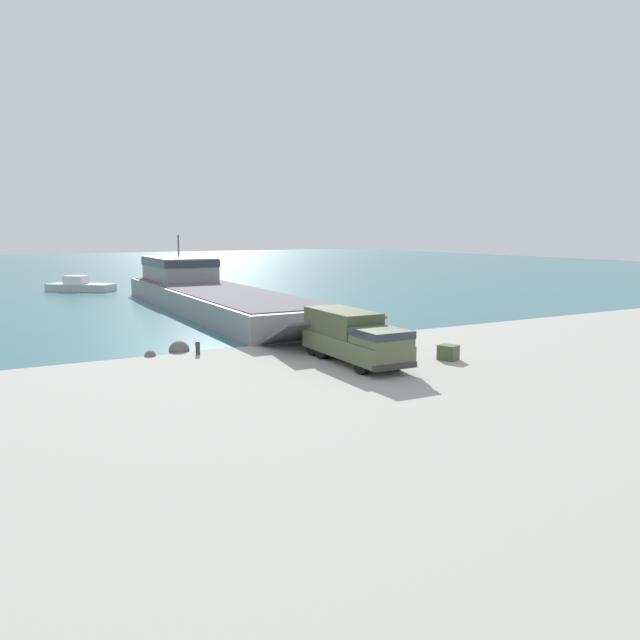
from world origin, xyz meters
TOP-DOWN VIEW (x-y plane):
  - ground_plane at (0.00, 0.00)m, footprint 240.00×240.00m
  - water_surface at (0.00, 93.95)m, footprint 240.00×180.00m
  - landing_craft at (-1.11, 24.71)m, footprint 8.81×40.80m
  - military_truck at (-2.43, -3.62)m, footprint 2.77×8.18m
  - soldier_on_ramp at (0.81, -3.68)m, footprint 0.44×0.50m
  - moored_boat_b at (-9.26, 48.23)m, footprint 7.95×7.24m
  - mooring_bollard at (-9.32, 2.93)m, footprint 0.30×0.30m
  - cargo_crate at (2.74, -5.60)m, footprint 1.18×1.28m
  - shoreline_rock_a at (-11.93, 3.88)m, footprint 0.68×0.68m
  - shoreline_rock_b at (-9.97, 4.58)m, footprint 1.27×1.27m

SIDE VIEW (x-z plane):
  - ground_plane at x=0.00m, z-range 0.00..0.00m
  - shoreline_rock_a at x=-11.93m, z-range -0.34..0.34m
  - shoreline_rock_b at x=-9.97m, z-range -0.64..0.64m
  - water_surface at x=0.00m, z-range 0.00..0.01m
  - cargo_crate at x=2.74m, z-range 0.00..0.86m
  - mooring_bollard at x=-9.32m, z-range 0.03..0.83m
  - moored_boat_b at x=-9.26m, z-range -0.32..1.56m
  - soldier_on_ramp at x=0.81m, z-range 0.13..1.80m
  - military_truck at x=-2.43m, z-range 0.07..2.92m
  - landing_craft at x=-1.11m, z-range -1.85..5.03m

